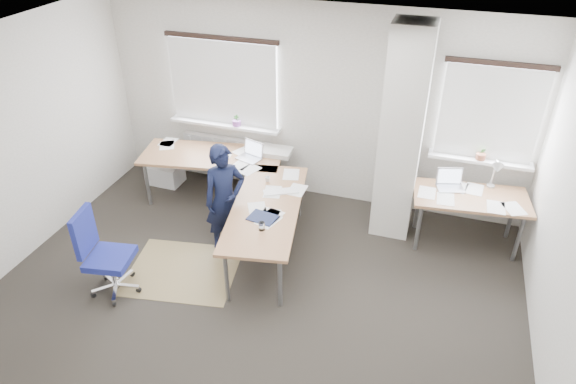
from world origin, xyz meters
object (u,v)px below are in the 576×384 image
(person, at_px, (225,199))
(desk_side, at_px, (471,199))
(desk_main, at_px, (241,180))
(task_chair, at_px, (109,270))

(person, bearing_deg, desk_side, -23.70)
(desk_main, distance_m, task_chair, 1.99)
(desk_main, bearing_deg, person, -98.22)
(task_chair, distance_m, person, 1.57)
(task_chair, xyz_separation_m, person, (0.95, 1.17, 0.43))
(desk_main, height_order, person, person)
(desk_main, xyz_separation_m, task_chair, (-0.93, -1.72, -0.39))
(task_chair, bearing_deg, desk_side, 20.02)
(desk_main, height_order, desk_side, desk_side)
(desk_main, height_order, task_chair, task_chair)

